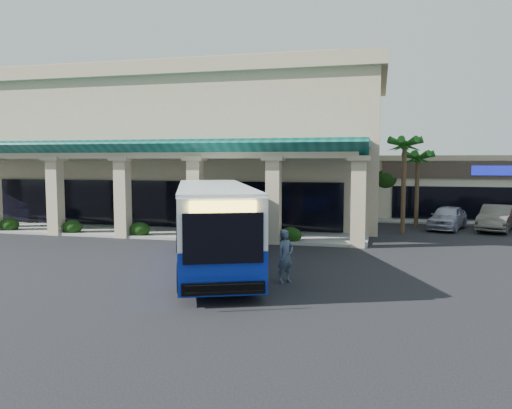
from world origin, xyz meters
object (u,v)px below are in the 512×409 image
(car_white, at_px, (497,218))
(pedestrian, at_px, (285,256))
(transit_bus, at_px, (213,226))
(car_silver, at_px, (447,217))

(car_white, bearing_deg, pedestrian, -102.65)
(transit_bus, bearing_deg, car_white, 24.62)
(transit_bus, distance_m, car_silver, 18.51)
(transit_bus, height_order, pedestrian, transit_bus)
(transit_bus, bearing_deg, pedestrian, -50.95)
(car_silver, bearing_deg, pedestrian, -95.47)
(pedestrian, height_order, car_white, pedestrian)
(pedestrian, relative_size, car_silver, 0.43)
(car_silver, height_order, car_white, car_white)
(transit_bus, relative_size, car_silver, 2.69)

